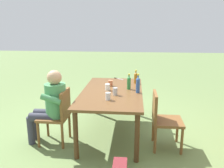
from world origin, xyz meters
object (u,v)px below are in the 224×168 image
Objects in this scene: bottle_amber at (136,78)px; bottle_green at (129,83)px; person_in_white_shirt at (51,103)px; bottle_blue at (138,85)px; chair_far_right at (162,117)px; cup_steel at (115,91)px; dining_table at (112,95)px; cup_terracotta at (110,83)px; chair_near_right at (58,114)px; cup_white at (108,87)px; cup_glass at (108,96)px; table_knife at (118,79)px.

bottle_green is at bearing -15.78° from bottle_amber.
bottle_blue is (-0.36, 1.34, 0.24)m from person_in_white_shirt.
person_in_white_shirt is 1.65m from bottle_amber.
cup_steel is (-0.20, -0.73, 0.33)m from chair_far_right.
bottle_blue is 2.67× the size of cup_steel.
bottle_green is (-0.56, 1.19, 0.22)m from person_in_white_shirt.
bottle_green reaches higher than dining_table.
chair_near_right is at bearing -44.55° from cup_terracotta.
cup_white is at bearing -117.89° from chair_far_right.
cup_steel is at bearing -29.28° from bottle_green.
bottle_blue is at bearing -134.25° from chair_far_right.
cup_glass is at bearing -1.62° from dining_table.
bottle_amber is 2.29× the size of cup_glass.
dining_table is 0.93m from chair_near_right.
table_knife is at bearing -133.05° from bottle_amber.
table_knife is at bearing 177.92° from cup_glass.
chair_near_right is 1.34m from bottle_blue.
cup_steel reaches higher than dining_table.
cup_glass is at bearing -25.22° from bottle_green.
person_in_white_shirt is 10.90× the size of cup_white.
chair_near_right is 0.20m from person_in_white_shirt.
cup_white is at bearing -7.76° from table_knife.
cup_steel is 1.12m from table_knife.
chair_far_right is at bearing 48.93° from cup_terracotta.
bottle_blue is 3.14× the size of cup_terracotta.
bottle_blue is at bearing 36.83° from bottle_green.
cup_white is at bearing -150.30° from cup_steel.
person_in_white_shirt is 9.96× the size of cup_steel.
person_in_white_shirt is at bearing -93.31° from cup_glass.
chair_near_right is 1.10m from cup_terracotta.
bottle_green reaches higher than chair_near_right.
cup_glass is 0.27m from cup_steel.
table_knife is at bearing 144.34° from person_in_white_shirt.
cup_terracotta is at bearing 135.45° from chair_near_right.
table_knife is at bearing 177.67° from dining_table.
cup_steel is at bearing 13.56° from cup_terracotta.
person_in_white_shirt reaches higher than chair_far_right.
cup_steel is at bearing 29.70° from cup_white.
bottle_blue is (-0.36, 1.23, 0.41)m from chair_near_right.
dining_table is 0.71m from bottle_amber.
bottle_green is at bearing -143.17° from bottle_blue.
person_in_white_shirt is 1.01m from cup_steel.
bottle_blue is 1.04m from table_knife.
cup_glass is at bearing -21.54° from bottle_amber.
bottle_amber is at bearing 137.46° from cup_white.
chair_near_right reaches higher than table_knife.
cup_steel is (0.55, 0.13, 0.01)m from cup_terracotta.
bottle_blue is 0.40m from cup_steel.
chair_near_right is 1.59m from bottle_amber.
cup_terracotta is (-0.75, 0.85, 0.15)m from person_in_white_shirt.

